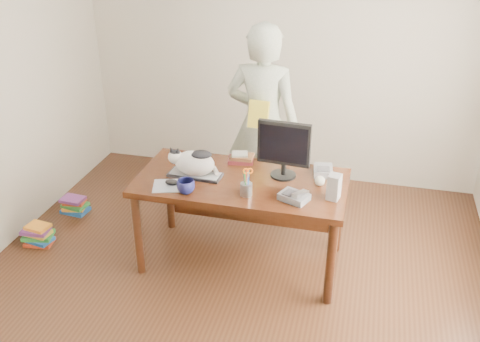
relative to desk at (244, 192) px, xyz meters
name	(u,v)px	position (x,y,z in m)	size (l,w,h in m)	color
room	(218,138)	(0.00, -0.68, 0.75)	(4.50, 4.50, 4.50)	black
desk	(244,192)	(0.00, 0.00, 0.00)	(1.60, 0.80, 0.75)	black
keyboard	(195,175)	(-0.36, -0.11, 0.16)	(0.42, 0.17, 0.02)	black
cat	(193,162)	(-0.38, -0.11, 0.27)	(0.41, 0.21, 0.23)	white
monitor	(284,147)	(0.30, 0.04, 0.40)	(0.40, 0.21, 0.45)	black
pen_cup	(246,188)	(0.09, -0.30, 0.21)	(0.11, 0.11, 0.22)	#939398
mousepad	(168,186)	(-0.51, -0.31, 0.15)	(0.28, 0.26, 0.01)	#B3B7C0
mouse	(172,182)	(-0.49, -0.29, 0.17)	(0.12, 0.09, 0.04)	black
coffee_mug	(186,187)	(-0.34, -0.37, 0.20)	(0.13, 0.13, 0.10)	#0D0F36
phone	(295,196)	(0.44, -0.28, 0.18)	(0.24, 0.21, 0.09)	slate
speaker	(334,187)	(0.70, -0.19, 0.24)	(0.10, 0.11, 0.19)	gray
baseball	(320,181)	(0.59, -0.02, 0.19)	(0.08, 0.08, 0.08)	white
book_stack	(241,158)	(-0.08, 0.23, 0.18)	(0.22, 0.18, 0.08)	#4A1318
calculator	(323,171)	(0.59, 0.18, 0.17)	(0.17, 0.21, 0.06)	slate
person	(263,124)	(-0.01, 0.71, 0.29)	(0.65, 0.43, 1.79)	white
held_book	(259,114)	(-0.01, 0.54, 0.45)	(0.18, 0.11, 0.24)	gold
book_pile_a	(38,235)	(-1.75, -0.28, -0.51)	(0.27, 0.22, 0.18)	#A23017
book_pile_b	(75,205)	(-1.72, 0.27, -0.53)	(0.26, 0.20, 0.15)	#1B53A2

